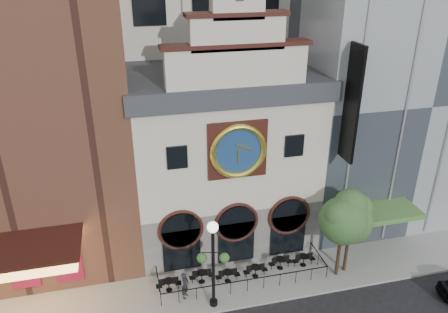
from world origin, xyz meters
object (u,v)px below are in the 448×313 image
tree_left (344,217)px  tree_right (352,218)px  bistro_4 (280,263)px  bistro_5 (304,260)px  bistro_2 (228,276)px  pedestrian (185,285)px  lamppost (213,256)px  bistro_3 (255,271)px  bistro_0 (169,284)px  bistro_1 (202,276)px

tree_left → tree_right: 0.81m
bistro_4 → bistro_5: 1.62m
bistro_2 → pedestrian: size_ratio=0.89×
lamppost → tree_left: tree_left is taller
bistro_3 → tree_left: tree_left is taller
bistro_0 → bistro_2: (3.74, -0.07, 0.00)m
bistro_1 → bistro_2: same height
bistro_1 → bistro_3: bearing=-5.0°
bistro_0 → bistro_5: 9.04m
bistro_5 → tree_right: bearing=-22.8°
bistro_5 → pedestrian: (-8.13, -1.09, 0.42)m
bistro_0 → bistro_1: bearing=7.3°
bistro_5 → bistro_2: bearing=-176.2°
bistro_2 → tree_left: bearing=-7.5°
bistro_3 → bistro_5: same height
pedestrian → tree_left: 10.51m
bistro_1 → bistro_2: 1.65m
bistro_2 → bistro_3: (1.85, 0.04, 0.00)m
bistro_1 → bistro_4: 5.30m
bistro_0 → bistro_4: 7.43m
bistro_1 → tree_right: size_ratio=0.29×
bistro_2 → pedestrian: bearing=-165.3°
bistro_0 → lamppost: 4.37m
tree_left → pedestrian: bearing=178.9°
bistro_3 → tree_left: bearing=-10.6°
bistro_0 → pedestrian: (0.91, -0.81, 0.42)m
lamppost → tree_right: 9.15m
bistro_4 → bistro_1: bearing=-179.1°
bistro_4 → tree_right: (4.09, -1.12, 3.55)m
bistro_4 → pedestrian: size_ratio=0.89×
bistro_1 → tree_right: (9.38, -1.03, 3.55)m
lamppost → tree_right: (9.08, 1.07, 0.42)m
bistro_4 → pedestrian: (-6.51, -1.17, 0.42)m
pedestrian → tree_left: (9.91, -0.19, 3.49)m
bistro_3 → pedestrian: (-4.68, -0.79, 0.42)m
bistro_0 → bistro_2: same height
pedestrian → bistro_3: bearing=-52.2°
bistro_3 → bistro_5: 3.47m
bistro_0 → bistro_4: size_ratio=1.00×
bistro_4 → lamppost: size_ratio=0.27×
bistro_1 → pedestrian: (-1.22, -1.09, 0.42)m
lamppost → pedestrian: bearing=159.0°
bistro_1 → bistro_2: bearing=-12.1°
bistro_2 → bistro_1: bearing=167.9°
lamppost → tree_left: (8.39, 0.83, 0.78)m
bistro_0 → lamppost: size_ratio=0.27×
bistro_0 → bistro_2: 3.74m
tree_right → bistro_4: bearing=164.7°
bistro_1 → bistro_3: 3.47m
bistro_4 → bistro_5: bearing=-2.9°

